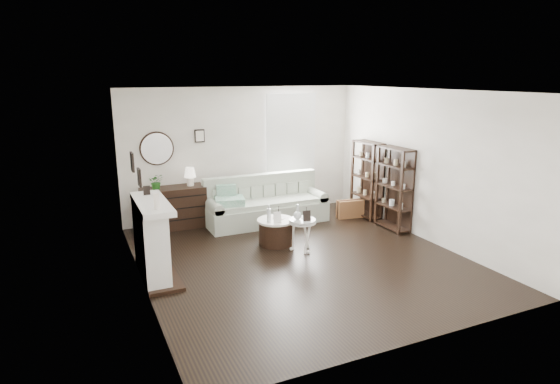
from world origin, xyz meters
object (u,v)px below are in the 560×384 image
dresser (174,208)px  drum_table (276,232)px  sofa (265,207)px  pedestal_table (302,222)px

dresser → drum_table: bearing=-49.3°
dresser → drum_table: size_ratio=1.84×
sofa → pedestal_table: (-0.05, -1.75, 0.20)m
dresser → pedestal_table: dresser is taller
sofa → pedestal_table: sofa is taller
drum_table → sofa: bearing=75.4°
sofa → dresser: sofa is taller
sofa → pedestal_table: bearing=-91.7°
pedestal_table → dresser: bearing=128.8°
sofa → drum_table: sofa is taller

